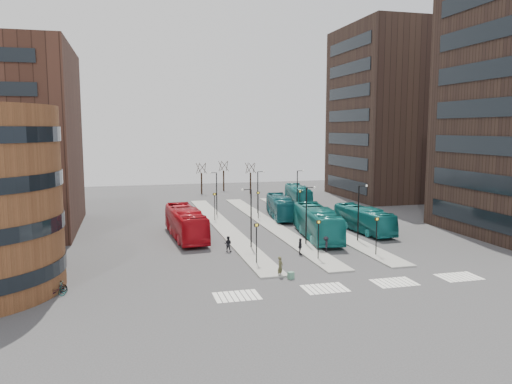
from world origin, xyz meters
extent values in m
plane|color=#313134|center=(0.00, 0.00, 0.00)|extent=(160.00, 160.00, 0.00)
cube|color=gray|center=(-4.00, 30.00, 0.07)|extent=(2.50, 45.00, 0.15)
cube|color=gray|center=(2.00, 30.00, 0.07)|extent=(2.50, 45.00, 0.15)
cube|color=gray|center=(8.00, 30.00, 0.07)|extent=(2.50, 45.00, 0.15)
cube|color=#1A4B92|center=(-2.78, 6.98, 0.29)|extent=(0.56, 0.50, 0.59)
imported|color=#B50D18|center=(-9.33, 24.66, 1.73)|extent=(3.68, 12.60, 3.47)
imported|color=#16706D|center=(5.02, 20.95, 1.76)|extent=(4.64, 12.94, 3.53)
imported|color=#12545D|center=(4.89, 34.36, 1.52)|extent=(4.08, 11.16, 3.04)
imported|color=#156A6A|center=(11.69, 22.77, 1.50)|extent=(3.25, 10.92, 3.00)
imported|color=#156B6D|center=(11.31, 45.26, 1.55)|extent=(4.21, 11.37, 3.09)
imported|color=#49472B|center=(-3.44, 7.82, 0.86)|extent=(0.74, 0.74, 1.73)
imported|color=black|center=(-5.98, 17.29, 0.80)|extent=(0.95, 0.85, 1.59)
imported|color=black|center=(0.64, 14.32, 0.83)|extent=(0.68, 1.05, 1.65)
imported|color=black|center=(3.51, 14.77, 0.78)|extent=(0.91, 1.15, 1.56)
imported|color=gray|center=(-21.00, 7.11, 0.41)|extent=(1.66, 1.08, 0.83)
imported|color=gray|center=(-21.00, 8.04, 0.47)|extent=(1.63, 0.80, 0.95)
imported|color=gray|center=(-21.00, 7.93, 0.44)|extent=(1.74, 0.81, 0.88)
cube|color=silver|center=(-9.50, 4.00, 0.01)|extent=(0.35, 2.40, 0.01)
cube|color=silver|center=(-9.07, 4.00, 0.01)|extent=(0.35, 2.40, 0.01)
cube|color=silver|center=(-8.64, 4.00, 0.01)|extent=(0.35, 2.40, 0.01)
cube|color=silver|center=(-8.21, 4.00, 0.01)|extent=(0.35, 2.40, 0.01)
cube|color=silver|center=(-7.79, 4.00, 0.01)|extent=(0.35, 2.40, 0.01)
cube|color=silver|center=(-7.36, 4.00, 0.01)|extent=(0.35, 2.40, 0.01)
cube|color=silver|center=(-6.93, 4.00, 0.01)|extent=(0.35, 2.40, 0.01)
cube|color=silver|center=(-6.50, 4.00, 0.01)|extent=(0.35, 2.40, 0.01)
cube|color=silver|center=(-2.50, 4.00, 0.01)|extent=(0.35, 2.40, 0.01)
cube|color=silver|center=(-2.07, 4.00, 0.01)|extent=(0.35, 2.40, 0.01)
cube|color=silver|center=(-1.64, 4.00, 0.01)|extent=(0.35, 2.40, 0.01)
cube|color=silver|center=(-1.21, 4.00, 0.01)|extent=(0.35, 2.40, 0.01)
cube|color=silver|center=(-0.79, 4.00, 0.01)|extent=(0.35, 2.40, 0.01)
cube|color=silver|center=(-0.36, 4.00, 0.01)|extent=(0.35, 2.40, 0.01)
cube|color=silver|center=(0.07, 4.00, 0.01)|extent=(0.35, 2.40, 0.01)
cube|color=silver|center=(0.50, 4.00, 0.01)|extent=(0.35, 2.40, 0.01)
cube|color=silver|center=(3.50, 4.00, 0.01)|extent=(0.35, 2.40, 0.01)
cube|color=silver|center=(3.93, 4.00, 0.01)|extent=(0.35, 2.40, 0.01)
cube|color=silver|center=(4.36, 4.00, 0.01)|extent=(0.35, 2.40, 0.01)
cube|color=silver|center=(4.79, 4.00, 0.01)|extent=(0.35, 2.40, 0.01)
cube|color=silver|center=(5.21, 4.00, 0.01)|extent=(0.35, 2.40, 0.01)
cube|color=silver|center=(5.64, 4.00, 0.01)|extent=(0.35, 2.40, 0.01)
cube|color=silver|center=(6.07, 4.00, 0.01)|extent=(0.35, 2.40, 0.01)
cube|color=silver|center=(6.50, 4.00, 0.01)|extent=(0.35, 2.40, 0.01)
cube|color=silver|center=(9.50, 4.00, 0.01)|extent=(0.35, 2.40, 0.01)
cube|color=silver|center=(9.93, 4.00, 0.01)|extent=(0.35, 2.40, 0.01)
cube|color=silver|center=(10.36, 4.00, 0.01)|extent=(0.35, 2.40, 0.01)
cube|color=silver|center=(10.79, 4.00, 0.01)|extent=(0.35, 2.40, 0.01)
cube|color=silver|center=(11.21, 4.00, 0.01)|extent=(0.35, 2.40, 0.01)
cube|color=silver|center=(11.64, 4.00, 0.01)|extent=(0.35, 2.40, 0.01)
cube|color=silver|center=(12.07, 4.00, 0.01)|extent=(0.35, 2.40, 0.01)
cube|color=silver|center=(12.50, 4.00, 0.01)|extent=(0.35, 2.40, 0.01)
cube|color=black|center=(21.94, 16.00, 2.50)|extent=(0.12, 16.00, 2.00)
cube|color=black|center=(21.94, 16.00, 6.50)|extent=(0.12, 16.00, 2.00)
cube|color=black|center=(21.94, 16.00, 10.50)|extent=(0.12, 16.00, 2.00)
cube|color=black|center=(21.94, 16.00, 14.50)|extent=(0.12, 16.00, 2.00)
cube|color=black|center=(21.94, 16.00, 18.50)|extent=(0.12, 16.00, 2.00)
cube|color=black|center=(21.94, 16.00, 22.50)|extent=(0.12, 16.00, 2.00)
cube|color=#2E2019|center=(32.00, 50.00, 15.00)|extent=(20.00, 20.00, 30.00)
cube|color=black|center=(21.94, 50.00, 2.50)|extent=(0.12, 16.00, 2.00)
cube|color=black|center=(21.94, 50.00, 6.50)|extent=(0.12, 16.00, 2.00)
cube|color=black|center=(21.94, 50.00, 10.50)|extent=(0.12, 16.00, 2.00)
cube|color=black|center=(21.94, 50.00, 14.50)|extent=(0.12, 16.00, 2.00)
cube|color=black|center=(21.94, 50.00, 18.50)|extent=(0.12, 16.00, 2.00)
cube|color=black|center=(21.94, 50.00, 22.50)|extent=(0.12, 16.00, 2.00)
cube|color=black|center=(21.94, 50.00, 26.50)|extent=(0.12, 16.00, 2.00)
cylinder|color=black|center=(-4.40, 12.00, 1.90)|extent=(0.10, 0.10, 3.50)
cube|color=black|center=(-4.40, 12.00, 3.65)|extent=(0.45, 0.10, 0.30)
cube|color=yellow|center=(-4.40, 11.94, 3.65)|extent=(0.20, 0.02, 0.20)
cylinder|color=black|center=(-4.40, 34.00, 1.90)|extent=(0.10, 0.10, 3.50)
cube|color=black|center=(-4.40, 34.00, 3.65)|extent=(0.45, 0.10, 0.30)
cube|color=yellow|center=(-4.40, 33.94, 3.65)|extent=(0.20, 0.02, 0.20)
cylinder|color=black|center=(1.60, 12.00, 1.90)|extent=(0.10, 0.10, 3.50)
cube|color=black|center=(1.60, 12.00, 3.65)|extent=(0.45, 0.10, 0.30)
cube|color=yellow|center=(1.60, 11.94, 3.65)|extent=(0.20, 0.02, 0.20)
cylinder|color=black|center=(1.60, 34.00, 1.90)|extent=(0.10, 0.10, 3.50)
cube|color=black|center=(1.60, 34.00, 3.65)|extent=(0.45, 0.10, 0.30)
cube|color=yellow|center=(1.60, 33.94, 3.65)|extent=(0.20, 0.02, 0.20)
cylinder|color=black|center=(7.60, 12.00, 1.90)|extent=(0.10, 0.10, 3.50)
cube|color=black|center=(7.60, 12.00, 3.65)|extent=(0.45, 0.10, 0.30)
cube|color=yellow|center=(7.60, 11.94, 3.65)|extent=(0.20, 0.02, 0.20)
cylinder|color=black|center=(7.60, 34.00, 1.90)|extent=(0.10, 0.10, 3.50)
cube|color=black|center=(7.60, 34.00, 3.65)|extent=(0.45, 0.10, 0.30)
cube|color=yellow|center=(7.60, 33.94, 3.65)|extent=(0.20, 0.02, 0.20)
cylinder|color=black|center=(-3.40, 18.00, 3.15)|extent=(0.14, 0.14, 6.00)
cylinder|color=black|center=(-3.85, 18.00, 6.15)|extent=(0.90, 0.08, 0.08)
sphere|color=silver|center=(-4.30, 18.00, 6.15)|extent=(0.24, 0.24, 0.24)
cylinder|color=black|center=(-3.40, 38.00, 3.15)|extent=(0.14, 0.14, 6.00)
cylinder|color=black|center=(-3.85, 38.00, 6.15)|extent=(0.90, 0.08, 0.08)
sphere|color=silver|center=(-4.30, 38.00, 6.15)|extent=(0.24, 0.24, 0.24)
cylinder|color=black|center=(2.60, 18.00, 3.15)|extent=(0.14, 0.14, 6.00)
cylinder|color=black|center=(3.05, 18.00, 6.15)|extent=(0.90, 0.08, 0.08)
sphere|color=silver|center=(3.50, 18.00, 6.15)|extent=(0.24, 0.24, 0.24)
cylinder|color=black|center=(2.60, 38.00, 3.15)|extent=(0.14, 0.14, 6.00)
cylinder|color=black|center=(3.05, 38.00, 6.15)|extent=(0.90, 0.08, 0.08)
sphere|color=silver|center=(3.50, 38.00, 6.15)|extent=(0.24, 0.24, 0.24)
cylinder|color=black|center=(8.60, 18.00, 3.15)|extent=(0.14, 0.14, 6.00)
cylinder|color=black|center=(9.05, 18.00, 6.15)|extent=(0.90, 0.08, 0.08)
sphere|color=silver|center=(9.50, 18.00, 6.15)|extent=(0.24, 0.24, 0.24)
cylinder|color=black|center=(8.60, 38.00, 3.15)|extent=(0.14, 0.14, 6.00)
cylinder|color=black|center=(9.05, 38.00, 6.15)|extent=(0.90, 0.08, 0.08)
sphere|color=silver|center=(9.50, 38.00, 6.15)|extent=(0.24, 0.24, 0.24)
cylinder|color=black|center=(-2.00, 62.00, 2.00)|extent=(0.30, 0.30, 4.00)
cylinder|color=black|center=(-1.30, 62.00, 4.90)|extent=(0.10, 1.56, 1.95)
cylinder|color=black|center=(-1.78, 62.67, 4.90)|extent=(1.48, 0.59, 1.97)
cylinder|color=black|center=(-2.57, 62.41, 4.90)|extent=(0.90, 1.31, 1.99)
cylinder|color=black|center=(-2.57, 61.59, 4.90)|extent=(0.89, 1.31, 1.99)
cylinder|color=black|center=(-1.79, 61.33, 4.90)|extent=(1.48, 0.58, 1.97)
cylinder|color=black|center=(3.00, 66.00, 2.00)|extent=(0.30, 0.30, 4.00)
cylinder|color=black|center=(3.70, 66.00, 4.90)|extent=(0.10, 1.56, 1.95)
cylinder|color=black|center=(3.22, 66.67, 4.90)|extent=(1.48, 0.59, 1.97)
cylinder|color=black|center=(2.43, 66.41, 4.90)|extent=(0.90, 1.31, 1.99)
cylinder|color=black|center=(2.43, 65.59, 4.90)|extent=(0.89, 1.31, 1.99)
cylinder|color=black|center=(3.21, 65.33, 4.90)|extent=(1.48, 0.58, 1.97)
cylinder|color=black|center=(7.00, 60.00, 2.00)|extent=(0.30, 0.30, 4.00)
cylinder|color=black|center=(7.70, 60.00, 4.90)|extent=(0.10, 1.56, 1.95)
cylinder|color=black|center=(7.22, 60.67, 4.90)|extent=(1.48, 0.59, 1.97)
cylinder|color=black|center=(6.43, 60.41, 4.90)|extent=(0.90, 1.31, 1.99)
cylinder|color=black|center=(6.43, 59.59, 4.90)|extent=(0.89, 1.31, 1.99)
cylinder|color=black|center=(7.21, 59.33, 4.90)|extent=(1.48, 0.58, 1.97)
camera|label=1|loc=(-15.61, -30.80, 12.31)|focal=35.00mm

